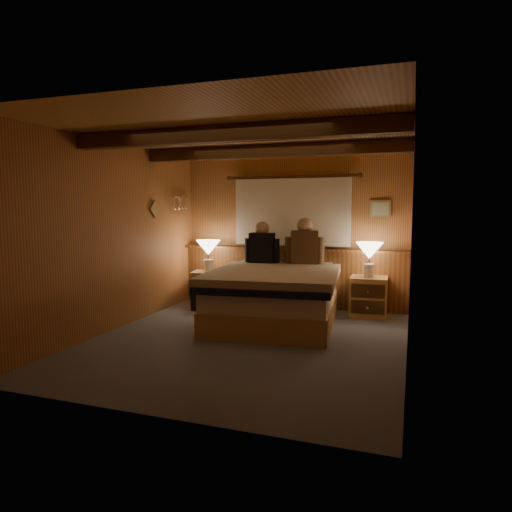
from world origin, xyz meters
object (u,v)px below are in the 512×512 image
at_px(lamp_left, 208,249).
at_px(person_left, 262,246).
at_px(lamp_right, 369,253).
at_px(duffel_bag, 211,298).
at_px(person_right, 305,245).
at_px(bed, 275,295).
at_px(nightstand_right, 368,296).
at_px(nightstand_left, 208,288).

xyz_separation_m(lamp_left, person_left, (0.93, -0.06, 0.09)).
xyz_separation_m(lamp_right, duffel_bag, (-2.35, -0.31, -0.75)).
xyz_separation_m(lamp_right, person_right, (-0.95, 0.01, 0.09)).
distance_m(bed, nightstand_right, 1.44).
bearing_deg(lamp_left, nightstand_left, 137.17).
bearing_deg(nightstand_left, nightstand_right, -11.12).
height_order(lamp_right, person_left, person_left).
xyz_separation_m(bed, person_right, (0.22, 0.80, 0.63)).
distance_m(lamp_left, lamp_right, 2.52).
relative_size(bed, lamp_left, 4.52).
height_order(lamp_left, duffel_bag, lamp_left).
relative_size(lamp_right, duffel_bag, 0.82).
xyz_separation_m(lamp_left, lamp_right, (2.52, 0.02, 0.03)).
distance_m(nightstand_right, lamp_right, 0.64).
relative_size(person_left, duffel_bag, 1.07).
height_order(bed, lamp_right, lamp_right).
relative_size(nightstand_left, person_left, 0.87).
bearing_deg(lamp_left, lamp_right, 0.39).
xyz_separation_m(nightstand_right, person_left, (-1.59, -0.11, 0.70)).
bearing_deg(nightstand_right, person_right, 179.15).
distance_m(person_right, duffel_bag, 1.67).
xyz_separation_m(bed, lamp_left, (-1.35, 0.77, 0.52)).
height_order(lamp_left, person_left, person_left).
height_order(nightstand_left, nightstand_right, nightstand_right).
relative_size(nightstand_right, duffel_bag, 0.93).
distance_m(nightstand_right, person_right, 1.20).
relative_size(lamp_left, lamp_right, 1.01).
bearing_deg(bed, lamp_left, 144.24).
bearing_deg(person_left, person_right, 2.92).
distance_m(nightstand_right, lamp_left, 2.60).
xyz_separation_m(bed, person_left, (-0.42, 0.72, 0.61)).
bearing_deg(nightstand_left, person_left, -16.37).
bearing_deg(lamp_right, bed, -145.98).
bearing_deg(person_right, duffel_bag, -177.32).
bearing_deg(nightstand_left, person_right, -11.47).
bearing_deg(duffel_bag, lamp_right, -5.16).
xyz_separation_m(lamp_left, person_right, (1.57, 0.03, 0.11)).
height_order(nightstand_left, person_left, person_left).
relative_size(bed, person_right, 3.22).
bearing_deg(nightstand_right, lamp_right, -92.54).
xyz_separation_m(nightstand_left, duffel_bag, (0.19, -0.31, -0.10)).
distance_m(nightstand_left, person_left, 1.19).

